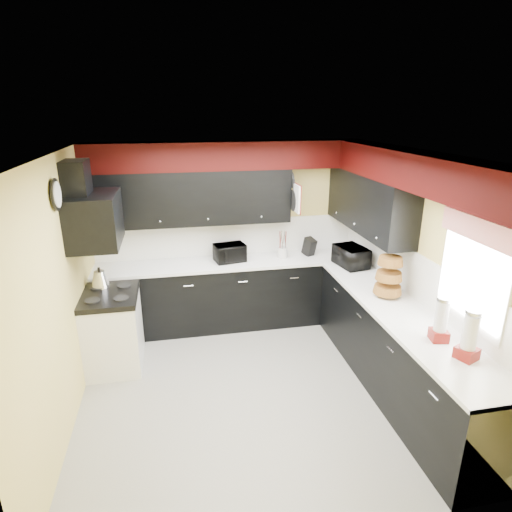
{
  "coord_description": "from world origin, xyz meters",
  "views": [
    {
      "loc": [
        -0.72,
        -3.89,
        2.9
      ],
      "look_at": [
        0.2,
        0.78,
        1.24
      ],
      "focal_mm": 30.0,
      "sensor_mm": 36.0,
      "label": 1
    }
  ],
  "objects": [
    {
      "name": "hood",
      "position": [
        -1.55,
        0.75,
        1.78
      ],
      "size": [
        0.5,
        0.78,
        0.55
      ],
      "primitive_type": "cube",
      "color": "black",
      "rests_on": "wall_left"
    },
    {
      "name": "knife_block",
      "position": [
        1.1,
        1.52,
        1.06
      ],
      "size": [
        0.16,
        0.19,
        0.25
      ],
      "primitive_type": "cube",
      "rotation": [
        0.0,
        0.0,
        0.37
      ],
      "color": "black",
      "rests_on": "counter_back"
    },
    {
      "name": "kettle",
      "position": [
        -1.62,
        0.98,
        1.02
      ],
      "size": [
        0.23,
        0.23,
        0.19
      ],
      "primitive_type": null,
      "rotation": [
        0.0,
        0.0,
        -0.08
      ],
      "color": "silver",
      "rests_on": "cooktop"
    },
    {
      "name": "pan_top",
      "position": [
        0.82,
        1.55,
        2.0
      ],
      "size": [
        0.03,
        0.22,
        0.4
      ],
      "primitive_type": null,
      "color": "black",
      "rests_on": "upper_back"
    },
    {
      "name": "wall_back",
      "position": [
        0.0,
        1.8,
        1.25
      ],
      "size": [
        3.6,
        0.06,
        2.5
      ],
      "primitive_type": "cube",
      "color": "#E0C666",
      "rests_on": "ground"
    },
    {
      "name": "wall_left",
      "position": [
        -1.8,
        0.0,
        1.25
      ],
      "size": [
        0.06,
        3.6,
        2.5
      ],
      "primitive_type": "cube",
      "color": "#E0C666",
      "rests_on": "ground"
    },
    {
      "name": "window",
      "position": [
        1.79,
        -0.9,
        1.55
      ],
      "size": [
        0.03,
        0.86,
        0.96
      ],
      "primitive_type": null,
      "color": "white",
      "rests_on": "wall_right"
    },
    {
      "name": "cooktop",
      "position": [
        -1.5,
        0.75,
        0.89
      ],
      "size": [
        0.62,
        0.77,
        0.06
      ],
      "primitive_type": "cube",
      "color": "black",
      "rests_on": "stove"
    },
    {
      "name": "pan_mid",
      "position": [
        0.82,
        1.42,
        1.75
      ],
      "size": [
        0.03,
        0.28,
        0.46
      ],
      "primitive_type": null,
      "color": "black",
      "rests_on": "upper_back"
    },
    {
      "name": "cab_back",
      "position": [
        0.0,
        1.5,
        0.45
      ],
      "size": [
        3.6,
        0.6,
        0.9
      ],
      "primitive_type": "cube",
      "color": "black",
      "rests_on": "ground"
    },
    {
      "name": "upper_right",
      "position": [
        1.62,
        0.9,
        1.8
      ],
      "size": [
        0.35,
        1.8,
        0.7
      ],
      "primitive_type": "cube",
      "color": "black",
      "rests_on": "wall_right"
    },
    {
      "name": "stove",
      "position": [
        -1.5,
        0.75,
        0.43
      ],
      "size": [
        0.6,
        0.75,
        0.86
      ],
      "primitive_type": "cube",
      "color": "white",
      "rests_on": "ground"
    },
    {
      "name": "baskets",
      "position": [
        1.52,
        0.05,
        1.18
      ],
      "size": [
        0.27,
        0.27,
        0.5
      ],
      "primitive_type": null,
      "color": "brown",
      "rests_on": "upper_right"
    },
    {
      "name": "clock",
      "position": [
        -1.77,
        0.25,
        2.15
      ],
      "size": [
        0.03,
        0.3,
        0.3
      ],
      "primitive_type": null,
      "color": "black",
      "rests_on": "wall_left"
    },
    {
      "name": "ceiling",
      "position": [
        0.0,
        0.0,
        2.5
      ],
      "size": [
        3.6,
        3.6,
        0.06
      ],
      "primitive_type": "cube",
      "color": "white",
      "rests_on": "wall_back"
    },
    {
      "name": "deco_plate",
      "position": [
        1.77,
        -0.35,
        2.25
      ],
      "size": [
        0.03,
        0.24,
        0.24
      ],
      "primitive_type": null,
      "color": "white",
      "rests_on": "wall_right"
    },
    {
      "name": "splash_right",
      "position": [
        1.79,
        0.0,
        1.19
      ],
      "size": [
        0.02,
        3.6,
        0.5
      ],
      "primitive_type": "cube",
      "color": "white",
      "rests_on": "counter_right"
    },
    {
      "name": "toaster_oven",
      "position": [
        -0.02,
        1.51,
        1.06
      ],
      "size": [
        0.46,
        0.4,
        0.23
      ],
      "primitive_type": "imported",
      "rotation": [
        0.0,
        0.0,
        0.19
      ],
      "color": "black",
      "rests_on": "counter_back"
    },
    {
      "name": "counter_back",
      "position": [
        0.0,
        1.5,
        0.92
      ],
      "size": [
        3.62,
        0.64,
        0.04
      ],
      "primitive_type": "cube",
      "color": "white",
      "rests_on": "cab_back"
    },
    {
      "name": "pan_low",
      "position": [
        0.82,
        1.68,
        1.72
      ],
      "size": [
        0.03,
        0.24,
        0.42
      ],
      "primitive_type": null,
      "color": "black",
      "rests_on": "upper_back"
    },
    {
      "name": "cut_board",
      "position": [
        0.83,
        1.3,
        1.8
      ],
      "size": [
        0.03,
        0.26,
        0.35
      ],
      "primitive_type": "cube",
      "color": "white",
      "rests_on": "upper_back"
    },
    {
      "name": "microwave",
      "position": [
        1.5,
        1.01,
        1.07
      ],
      "size": [
        0.4,
        0.52,
        0.26
      ],
      "primitive_type": "imported",
      "rotation": [
        0.0,
        0.0,
        1.75
      ],
      "color": "black",
      "rests_on": "counter_right"
    },
    {
      "name": "upper_back",
      "position": [
        -0.5,
        1.62,
        1.8
      ],
      "size": [
        2.6,
        0.35,
        0.7
      ],
      "primitive_type": "cube",
      "color": "black",
      "rests_on": "wall_back"
    },
    {
      "name": "ground",
      "position": [
        0.0,
        0.0,
        0.0
      ],
      "size": [
        3.6,
        3.6,
        0.0
      ],
      "primitive_type": "plane",
      "color": "gray",
      "rests_on": "ground"
    },
    {
      "name": "hood_duct",
      "position": [
        -1.68,
        0.75,
        2.2
      ],
      "size": [
        0.24,
        0.4,
        0.4
      ],
      "primitive_type": "cube",
      "color": "black",
      "rests_on": "wall_left"
    },
    {
      "name": "dispenser_b",
      "position": [
        1.57,
        -1.23,
        1.15
      ],
      "size": [
        0.2,
        0.2,
        0.42
      ],
      "primitive_type": null,
      "rotation": [
        0.0,
        0.0,
        0.39
      ],
      "color": "maroon",
      "rests_on": "counter_right"
    },
    {
      "name": "valance",
      "position": [
        1.73,
        -0.9,
        1.95
      ],
      "size": [
        0.04,
        0.88,
        0.2
      ],
      "primitive_type": "cube",
      "color": "red",
      "rests_on": "wall_right"
    },
    {
      "name": "soffit_back",
      "position": [
        0.0,
        1.62,
        2.33
      ],
      "size": [
        3.6,
        0.36,
        0.35
      ],
      "primitive_type": "cube",
      "color": "black",
      "rests_on": "wall_back"
    },
    {
      "name": "wall_right",
      "position": [
        1.8,
        0.0,
        1.25
      ],
      "size": [
        0.06,
        3.6,
        2.5
      ],
      "primitive_type": "cube",
      "color": "#E0C666",
      "rests_on": "ground"
    },
    {
      "name": "cab_right",
      "position": [
        1.5,
        -0.3,
        0.45
      ],
      "size": [
        0.6,
        3.0,
        0.9
      ],
      "primitive_type": "cube",
      "color": "black",
      "rests_on": "ground"
    },
    {
      "name": "splash_back",
      "position": [
        0.0,
        1.79,
        1.19
      ],
      "size": [
        3.6,
        0.02,
        0.5
      ],
      "primitive_type": "cube",
      "color": "white",
      "rests_on": "counter_back"
    },
    {
      "name": "counter_right",
      "position": [
        1.5,
        -0.3,
        0.92
      ],
      "size": [
        0.64,
        3.02,
        0.04
      ],
      "primitive_type": "cube",
      "color": "white",
      "rests_on": "cab_right"
    },
    {
      "name": "dispenser_a",
      "position": [
        1.51,
        -0.92,
        1.13
      ],
      "size": [
        0.17,
        0.17,
        0.39
      ],
      "primitive_type": null,
      "rotation": [
        0.0,
        0.0,
        -0.2
      ],
      "color": "#58050F",
      "rests_on": "counter_right"
    },
    {
      "name": "utensil_crock",
      "position": [
        0.71,
        1.5,
        1.01
      ],
      "size": [
        0.17,
        0.17,
        0.14
      ],
      "primitive_type": "cylinder",
      "rotation": [
        0.0,
        0.0,
        0.34
      ],
      "color": "silver",
      "rests_on": "counter_back"
    },
    {
      "name": "soffit_right",
      "position": [
        1.62,
        -0.18,
        2.33
      ],
      "size": [
        0.36,
        3.24,
        0.35
      ],
      "primitive_type": "cube",
      "color": "black",
      "rests_on": "wall_right"
    }
  ]
}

